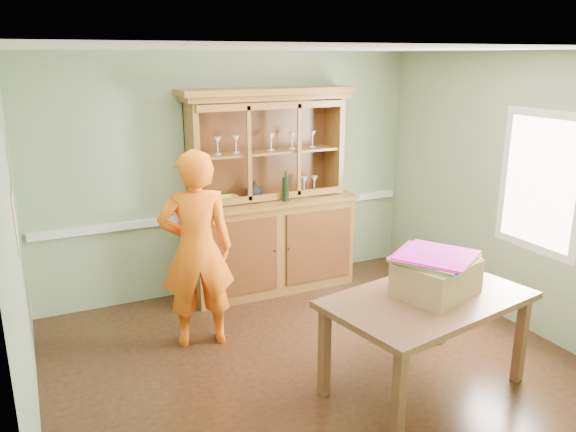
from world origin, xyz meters
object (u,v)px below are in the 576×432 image
cardboard_box (436,278)px  china_hutch (270,222)px  person (197,250)px  dining_table (427,308)px

cardboard_box → china_hutch: bearing=98.7°
cardboard_box → person: person is taller
china_hutch → cardboard_box: size_ratio=3.84×
china_hutch → dining_table: 2.48m
dining_table → person: person is taller
dining_table → person: size_ratio=0.95×
dining_table → cardboard_box: size_ratio=2.94×
person → cardboard_box: bearing=146.0°
dining_table → cardboard_box: bearing=-1.8°
china_hutch → cardboard_box: china_hutch is taller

